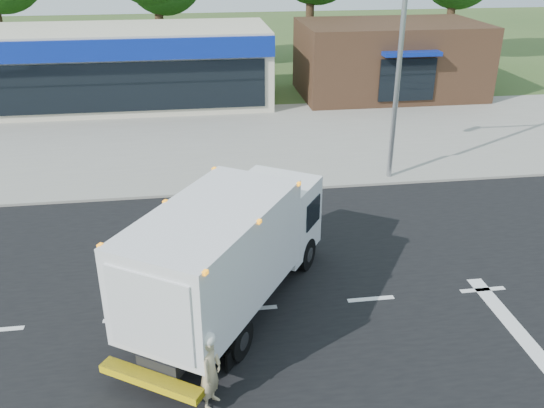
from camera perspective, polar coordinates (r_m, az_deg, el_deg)
The scene contains 10 objects.
ground at distance 14.95m, azimuth 9.75°, elevation -9.31°, with size 120.00×120.00×0.00m, color #385123.
road_asphalt at distance 14.95m, azimuth 9.75°, elevation -9.29°, with size 60.00×14.00×0.02m, color black.
sidewalk at distance 21.94m, azimuth 3.54°, elevation 2.83°, with size 60.00×2.40×0.12m, color gray.
parking_apron at distance 27.32m, azimuth 1.15°, elevation 7.31°, with size 60.00×9.00×0.02m, color gray.
lane_markings at distance 14.37m, azimuth 16.61°, elevation -11.59°, with size 55.20×7.00×0.01m.
ems_box_truck at distance 13.42m, azimuth -4.24°, elevation -4.32°, with size 5.55×7.02×3.09m.
emergency_worker at distance 11.44m, azimuth -6.14°, elevation -16.05°, with size 0.61×0.70×1.74m.
retail_strip_mall at distance 32.59m, azimuth -16.83°, elevation 12.85°, with size 18.00×6.20×4.00m.
brown_storefront at distance 34.16m, azimuth 11.55°, elevation 13.90°, with size 10.00×6.70×4.00m.
traffic_signal_pole at distance 20.63m, azimuth 10.90°, elevation 15.10°, with size 3.51×0.25×8.00m.
Camera 1 is at (-4.17, -11.67, 8.36)m, focal length 38.00 mm.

